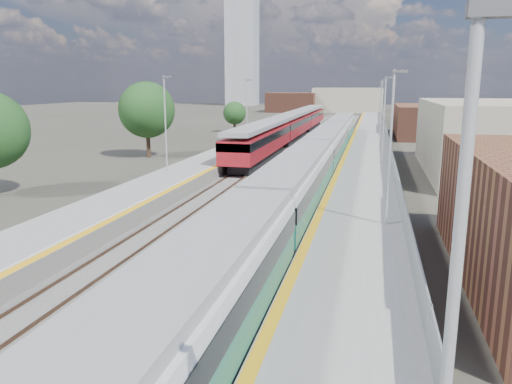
% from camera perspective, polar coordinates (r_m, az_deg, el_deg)
% --- Properties ---
extents(ground, '(320.00, 320.00, 0.00)m').
position_cam_1_polar(ground, '(53.66, 6.92, 3.68)').
color(ground, '#47443A').
rests_on(ground, ground).
extents(ballast_bed, '(10.50, 155.00, 0.06)m').
position_cam_1_polar(ballast_bed, '(56.40, 4.93, 4.16)').
color(ballast_bed, '#565451').
rests_on(ballast_bed, ground).
extents(tracks, '(8.96, 160.00, 0.17)m').
position_cam_1_polar(tracks, '(57.95, 5.77, 4.44)').
color(tracks, '#4C3323').
rests_on(tracks, ground).
extents(platform_right, '(4.70, 155.00, 8.52)m').
position_cam_1_polar(platform_right, '(55.75, 12.64, 4.35)').
color(platform_right, slate).
rests_on(platform_right, ground).
extents(platform_left, '(4.30, 155.00, 8.52)m').
position_cam_1_polar(platform_left, '(57.68, -1.78, 4.87)').
color(platform_left, slate).
rests_on(platform_left, ground).
extents(buildings, '(72.00, 185.50, 40.00)m').
position_cam_1_polar(buildings, '(143.41, 3.73, 13.26)').
color(buildings, brown).
rests_on(buildings, ground).
extents(green_train, '(2.78, 77.55, 3.06)m').
position_cam_1_polar(green_train, '(39.16, 6.84, 3.76)').
color(green_train, black).
rests_on(green_train, ground).
extents(red_train, '(3.00, 60.87, 3.79)m').
position_cam_1_polar(red_train, '(71.12, 4.10, 7.61)').
color(red_train, black).
rests_on(red_train, ground).
extents(tree_b, '(6.05, 6.05, 8.20)m').
position_cam_1_polar(tree_b, '(55.81, -12.37, 9.15)').
color(tree_b, '#382619').
rests_on(tree_b, ground).
extents(tree_c, '(3.80, 3.80, 5.15)m').
position_cam_1_polar(tree_c, '(84.07, -2.47, 9.00)').
color(tree_c, '#382619').
rests_on(tree_c, ground).
extents(tree_d, '(4.10, 4.10, 5.55)m').
position_cam_1_polar(tree_d, '(68.08, 26.78, 7.21)').
color(tree_d, '#382619').
rests_on(tree_d, ground).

